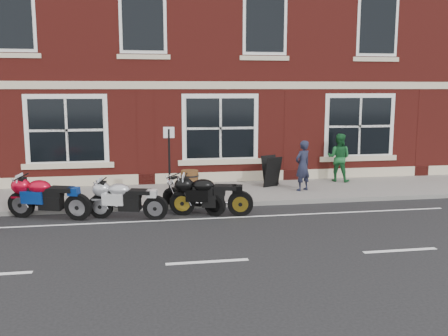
{
  "coord_description": "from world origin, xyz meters",
  "views": [
    {
      "loc": [
        -1.25,
        -12.08,
        3.29
      ],
      "look_at": [
        1.12,
        1.6,
        1.07
      ],
      "focal_mm": 40.0,
      "sensor_mm": 36.0,
      "label": 1
    }
  ],
  "objects_px": {
    "moto_sport_black": "(210,194)",
    "moto_sport_silver": "(126,198)",
    "a_board_sign": "(271,171)",
    "parking_sign": "(169,160)",
    "moto_naked_black": "(192,193)",
    "moto_sport_red": "(48,196)",
    "pedestrian_left": "(303,166)",
    "pedestrian_right": "(339,157)",
    "barrel_planter": "(190,180)"
  },
  "relations": [
    {
      "from": "moto_sport_red",
      "to": "pedestrian_right",
      "type": "height_order",
      "value": "pedestrian_right"
    },
    {
      "from": "moto_sport_black",
      "to": "a_board_sign",
      "type": "relative_size",
      "value": 2.16
    },
    {
      "from": "a_board_sign",
      "to": "moto_sport_red",
      "type": "bearing_deg",
      "value": 176.99
    },
    {
      "from": "moto_sport_red",
      "to": "moto_sport_silver",
      "type": "bearing_deg",
      "value": -80.79
    },
    {
      "from": "moto_naked_black",
      "to": "moto_sport_black",
      "type": "bearing_deg",
      "value": -93.87
    },
    {
      "from": "moto_sport_red",
      "to": "moto_sport_black",
      "type": "height_order",
      "value": "moto_sport_red"
    },
    {
      "from": "a_board_sign",
      "to": "parking_sign",
      "type": "distance_m",
      "value": 4.01
    },
    {
      "from": "moto_sport_silver",
      "to": "a_board_sign",
      "type": "xyz_separation_m",
      "value": [
        4.6,
        2.95,
        0.09
      ]
    },
    {
      "from": "moto_sport_red",
      "to": "parking_sign",
      "type": "height_order",
      "value": "parking_sign"
    },
    {
      "from": "moto_naked_black",
      "to": "a_board_sign",
      "type": "distance_m",
      "value": 3.83
    },
    {
      "from": "moto_sport_black",
      "to": "moto_naked_black",
      "type": "bearing_deg",
      "value": 56.95
    },
    {
      "from": "pedestrian_right",
      "to": "barrel_planter",
      "type": "height_order",
      "value": "pedestrian_right"
    },
    {
      "from": "moto_naked_black",
      "to": "pedestrian_right",
      "type": "bearing_deg",
      "value": -18.56
    },
    {
      "from": "moto_sport_black",
      "to": "barrel_planter",
      "type": "relative_size",
      "value": 3.39
    },
    {
      "from": "moto_sport_silver",
      "to": "parking_sign",
      "type": "height_order",
      "value": "parking_sign"
    },
    {
      "from": "moto_sport_red",
      "to": "barrel_planter",
      "type": "relative_size",
      "value": 3.41
    },
    {
      "from": "moto_sport_red",
      "to": "moto_sport_black",
      "type": "bearing_deg",
      "value": -75.43
    },
    {
      "from": "moto_naked_black",
      "to": "pedestrian_right",
      "type": "xyz_separation_m",
      "value": [
        5.39,
        3.02,
        0.43
      ]
    },
    {
      "from": "pedestrian_left",
      "to": "a_board_sign",
      "type": "distance_m",
      "value": 1.18
    },
    {
      "from": "parking_sign",
      "to": "moto_sport_black",
      "type": "bearing_deg",
      "value": -38.64
    },
    {
      "from": "moto_naked_black",
      "to": "a_board_sign",
      "type": "relative_size",
      "value": 1.56
    },
    {
      "from": "moto_naked_black",
      "to": "moto_sport_red",
      "type": "bearing_deg",
      "value": 132.86
    },
    {
      "from": "pedestrian_left",
      "to": "parking_sign",
      "type": "relative_size",
      "value": 0.74
    },
    {
      "from": "moto_sport_black",
      "to": "pedestrian_left",
      "type": "height_order",
      "value": "pedestrian_left"
    },
    {
      "from": "moto_sport_silver",
      "to": "pedestrian_right",
      "type": "height_order",
      "value": "pedestrian_right"
    },
    {
      "from": "moto_sport_silver",
      "to": "pedestrian_right",
      "type": "relative_size",
      "value": 1.22
    },
    {
      "from": "moto_sport_red",
      "to": "moto_sport_silver",
      "type": "xyz_separation_m",
      "value": [
        1.97,
        -0.37,
        -0.05
      ]
    },
    {
      "from": "moto_sport_red",
      "to": "pedestrian_left",
      "type": "height_order",
      "value": "pedestrian_left"
    },
    {
      "from": "moto_sport_black",
      "to": "a_board_sign",
      "type": "distance_m",
      "value": 3.85
    },
    {
      "from": "pedestrian_left",
      "to": "parking_sign",
      "type": "bearing_deg",
      "value": -12.86
    },
    {
      "from": "moto_sport_black",
      "to": "pedestrian_right",
      "type": "height_order",
      "value": "pedestrian_right"
    },
    {
      "from": "moto_sport_black",
      "to": "pedestrian_right",
      "type": "xyz_separation_m",
      "value": [
        4.99,
        3.44,
        0.38
      ]
    },
    {
      "from": "a_board_sign",
      "to": "parking_sign",
      "type": "relative_size",
      "value": 0.47
    },
    {
      "from": "moto_naked_black",
      "to": "a_board_sign",
      "type": "bearing_deg",
      "value": -6.33
    },
    {
      "from": "barrel_planter",
      "to": "pedestrian_left",
      "type": "bearing_deg",
      "value": -10.12
    },
    {
      "from": "moto_sport_black",
      "to": "moto_sport_silver",
      "type": "distance_m",
      "value": 2.14
    },
    {
      "from": "moto_sport_black",
      "to": "parking_sign",
      "type": "bearing_deg",
      "value": 56.78
    },
    {
      "from": "moto_sport_silver",
      "to": "moto_naked_black",
      "type": "xyz_separation_m",
      "value": [
        1.73,
        0.41,
        -0.02
      ]
    },
    {
      "from": "a_board_sign",
      "to": "barrel_planter",
      "type": "height_order",
      "value": "a_board_sign"
    },
    {
      "from": "moto_sport_red",
      "to": "pedestrian_right",
      "type": "bearing_deg",
      "value": -51.54
    },
    {
      "from": "pedestrian_right",
      "to": "barrel_planter",
      "type": "bearing_deg",
      "value": 41.02
    },
    {
      "from": "moto_sport_silver",
      "to": "pedestrian_right",
      "type": "bearing_deg",
      "value": -47.26
    },
    {
      "from": "moto_sport_black",
      "to": "pedestrian_left",
      "type": "relative_size",
      "value": 1.37
    },
    {
      "from": "moto_sport_black",
      "to": "moto_sport_red",
      "type": "bearing_deg",
      "value": 97.76
    },
    {
      "from": "moto_naked_black",
      "to": "pedestrian_right",
      "type": "relative_size",
      "value": 0.95
    },
    {
      "from": "pedestrian_right",
      "to": "moto_sport_silver",
      "type": "bearing_deg",
      "value": 59.14
    },
    {
      "from": "pedestrian_left",
      "to": "parking_sign",
      "type": "height_order",
      "value": "parking_sign"
    },
    {
      "from": "moto_sport_red",
      "to": "moto_sport_silver",
      "type": "distance_m",
      "value": 2.0
    },
    {
      "from": "pedestrian_left",
      "to": "moto_sport_black",
      "type": "bearing_deg",
      "value": 5.65
    },
    {
      "from": "pedestrian_left",
      "to": "parking_sign",
      "type": "distance_m",
      "value": 4.38
    }
  ]
}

